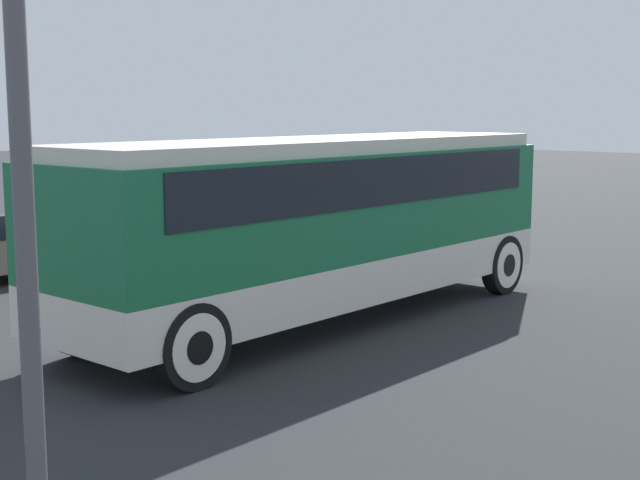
# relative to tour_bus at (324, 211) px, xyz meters

# --- Properties ---
(ground_plane) EXTENTS (120.00, 120.00, 0.00)m
(ground_plane) POSITION_rel_tour_bus_xyz_m (-0.10, 0.00, -1.85)
(ground_plane) COLOR #26282B
(tour_bus) EXTENTS (9.88, 2.68, 3.06)m
(tour_bus) POSITION_rel_tour_bus_xyz_m (0.00, 0.00, 0.00)
(tour_bus) COLOR silver
(tour_bus) RESTS_ON ground_plane
(parked_car_mid) EXTENTS (4.00, 1.83, 1.36)m
(parked_car_mid) POSITION_rel_tour_bus_xyz_m (3.30, 6.39, -1.17)
(parked_car_mid) COLOR navy
(parked_car_mid) RESTS_ON ground_plane
(lamp_post) EXTENTS (0.44, 0.44, 5.53)m
(lamp_post) POSITION_rel_tour_bus_xyz_m (-7.64, -3.61, 1.79)
(lamp_post) COLOR #515156
(lamp_post) RESTS_ON ground_plane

